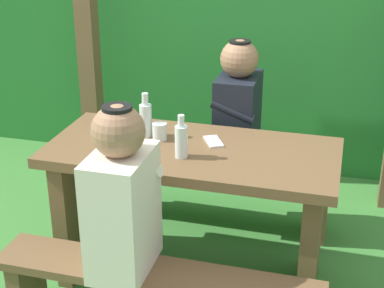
{
  "coord_description": "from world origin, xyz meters",
  "views": [
    {
      "loc": [
        0.68,
        -2.48,
        1.88
      ],
      "look_at": [
        0.0,
        0.0,
        0.76
      ],
      "focal_mm": 54.89,
      "sensor_mm": 36.0,
      "label": 1
    }
  ],
  "objects_px": {
    "bottle_left": "(146,119)",
    "cell_phone": "(213,142)",
    "drinking_glass": "(160,131)",
    "person_black_coat": "(238,108)",
    "person_white_shirt": "(122,197)",
    "bench_far": "(217,177)",
    "bottle_right": "(181,140)",
    "picnic_table": "(192,192)"
  },
  "relations": [
    {
      "from": "person_white_shirt",
      "to": "person_black_coat",
      "type": "relative_size",
      "value": 1.0
    },
    {
      "from": "person_black_coat",
      "to": "bottle_right",
      "type": "height_order",
      "value": "person_black_coat"
    },
    {
      "from": "drinking_glass",
      "to": "picnic_table",
      "type": "bearing_deg",
      "value": -18.15
    },
    {
      "from": "picnic_table",
      "to": "drinking_glass",
      "type": "xyz_separation_m",
      "value": [
        -0.18,
        0.06,
        0.28
      ]
    },
    {
      "from": "drinking_glass",
      "to": "bottle_right",
      "type": "relative_size",
      "value": 0.41
    },
    {
      "from": "bench_far",
      "to": "bottle_left",
      "type": "relative_size",
      "value": 6.22
    },
    {
      "from": "picnic_table",
      "to": "person_white_shirt",
      "type": "xyz_separation_m",
      "value": [
        -0.13,
        -0.57,
        0.25
      ]
    },
    {
      "from": "drinking_glass",
      "to": "bottle_left",
      "type": "xyz_separation_m",
      "value": [
        -0.08,
        0.03,
        0.05
      ]
    },
    {
      "from": "bottle_left",
      "to": "bottle_right",
      "type": "distance_m",
      "value": 0.31
    },
    {
      "from": "bench_far",
      "to": "person_black_coat",
      "type": "distance_m",
      "value": 0.46
    },
    {
      "from": "person_white_shirt",
      "to": "person_black_coat",
      "type": "distance_m",
      "value": 1.16
    },
    {
      "from": "person_black_coat",
      "to": "bottle_left",
      "type": "distance_m",
      "value": 0.62
    },
    {
      "from": "person_black_coat",
      "to": "person_white_shirt",
      "type": "bearing_deg",
      "value": -102.07
    },
    {
      "from": "bottle_right",
      "to": "person_white_shirt",
      "type": "bearing_deg",
      "value": -103.81
    },
    {
      "from": "picnic_table",
      "to": "bottle_left",
      "type": "relative_size",
      "value": 6.22
    },
    {
      "from": "person_black_coat",
      "to": "bottle_left",
      "type": "bearing_deg",
      "value": -127.64
    },
    {
      "from": "picnic_table",
      "to": "cell_phone",
      "type": "distance_m",
      "value": 0.27
    },
    {
      "from": "cell_phone",
      "to": "person_white_shirt",
      "type": "bearing_deg",
      "value": -136.99
    },
    {
      "from": "picnic_table",
      "to": "bench_far",
      "type": "height_order",
      "value": "picnic_table"
    },
    {
      "from": "drinking_glass",
      "to": "cell_phone",
      "type": "height_order",
      "value": "drinking_glass"
    },
    {
      "from": "bench_far",
      "to": "cell_phone",
      "type": "height_order",
      "value": "cell_phone"
    },
    {
      "from": "person_black_coat",
      "to": "picnic_table",
      "type": "bearing_deg",
      "value": -100.93
    },
    {
      "from": "drinking_glass",
      "to": "bottle_right",
      "type": "distance_m",
      "value": 0.24
    },
    {
      "from": "picnic_table",
      "to": "drinking_glass",
      "type": "height_order",
      "value": "drinking_glass"
    },
    {
      "from": "person_white_shirt",
      "to": "cell_phone",
      "type": "distance_m",
      "value": 0.7
    },
    {
      "from": "person_white_shirt",
      "to": "bottle_right",
      "type": "bearing_deg",
      "value": 76.19
    },
    {
      "from": "drinking_glass",
      "to": "bottle_left",
      "type": "relative_size",
      "value": 0.38
    },
    {
      "from": "bench_far",
      "to": "bottle_left",
      "type": "xyz_separation_m",
      "value": [
        -0.26,
        -0.49,
        0.53
      ]
    },
    {
      "from": "cell_phone",
      "to": "bottle_right",
      "type": "bearing_deg",
      "value": -146.07
    },
    {
      "from": "bottle_left",
      "to": "drinking_glass",
      "type": "bearing_deg",
      "value": -18.07
    },
    {
      "from": "picnic_table",
      "to": "bottle_left",
      "type": "height_order",
      "value": "bottle_left"
    },
    {
      "from": "drinking_glass",
      "to": "bottle_left",
      "type": "height_order",
      "value": "bottle_left"
    },
    {
      "from": "bottle_left",
      "to": "cell_phone",
      "type": "height_order",
      "value": "bottle_left"
    },
    {
      "from": "drinking_glass",
      "to": "cell_phone",
      "type": "relative_size",
      "value": 0.61
    },
    {
      "from": "bottle_left",
      "to": "picnic_table",
      "type": "bearing_deg",
      "value": -18.12
    },
    {
      "from": "bench_far",
      "to": "person_black_coat",
      "type": "bearing_deg",
      "value": -1.73
    },
    {
      "from": "person_white_shirt",
      "to": "cell_phone",
      "type": "xyz_separation_m",
      "value": [
        0.22,
        0.66,
        -0.01
      ]
    },
    {
      "from": "cell_phone",
      "to": "person_black_coat",
      "type": "bearing_deg",
      "value": 58.04
    },
    {
      "from": "person_black_coat",
      "to": "bench_far",
      "type": "bearing_deg",
      "value": 178.27
    },
    {
      "from": "drinking_glass",
      "to": "bench_far",
      "type": "bearing_deg",
      "value": 70.46
    },
    {
      "from": "bottle_right",
      "to": "cell_phone",
      "type": "relative_size",
      "value": 1.47
    },
    {
      "from": "drinking_glass",
      "to": "cell_phone",
      "type": "distance_m",
      "value": 0.27
    }
  ]
}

